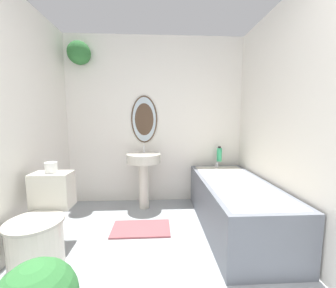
{
  "coord_description": "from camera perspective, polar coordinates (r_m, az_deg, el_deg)",
  "views": [
    {
      "loc": [
        0.02,
        -0.31,
        1.23
      ],
      "look_at": [
        0.13,
        1.69,
        0.99
      ],
      "focal_mm": 22.0,
      "sensor_mm": 36.0,
      "label": 1
    }
  ],
  "objects": [
    {
      "name": "toilet_paper_roll",
      "position": [
        2.25,
        -29.65,
        -5.67
      ],
      "size": [
        0.11,
        0.11,
        0.1
      ],
      "color": "white",
      "rests_on": "toilet"
    },
    {
      "name": "pedestal_sink",
      "position": [
        2.85,
        -6.74,
        -6.39
      ],
      "size": [
        0.46,
        0.46,
        0.86
      ],
      "color": "beige",
      "rests_on": "ground_plane"
    },
    {
      "name": "bathtub",
      "position": [
        2.52,
        17.91,
        -15.48
      ],
      "size": [
        0.72,
        1.62,
        0.62
      ],
      "color": "slate",
      "rests_on": "ground_plane"
    },
    {
      "name": "bath_mat",
      "position": [
        2.51,
        -7.46,
        -22.22
      ],
      "size": [
        0.64,
        0.37,
        0.02
      ],
      "color": "#934C51",
      "rests_on": "ground_plane"
    },
    {
      "name": "wall_right",
      "position": [
        2.1,
        34.41,
        4.93
      ],
      "size": [
        0.06,
        2.84,
        2.4
      ],
      "color": "silver",
      "rests_on": "ground_plane"
    },
    {
      "name": "toilet",
      "position": [
        2.21,
        -31.68,
        -19.08
      ],
      "size": [
        0.44,
        0.65,
        0.72
      ],
      "color": "beige",
      "rests_on": "ground_plane"
    },
    {
      "name": "shampoo_bottle",
      "position": [
        3.1,
        14.02,
        -2.81
      ],
      "size": [
        0.07,
        0.07,
        0.22
      ],
      "color": "#38B275",
      "rests_on": "bathtub"
    },
    {
      "name": "wall_back",
      "position": [
        3.06,
        -4.89,
        7.56
      ],
      "size": [
        2.65,
        0.3,
        2.4
      ],
      "color": "silver",
      "rests_on": "ground_plane"
    }
  ]
}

